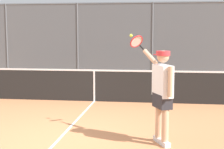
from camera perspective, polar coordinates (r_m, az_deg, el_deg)
The scene contains 4 objects.
ground_plane at distance 6.79m, azimuth -9.01°, elevation -10.77°, with size 60.00×60.00×0.00m, color #C67A4C.
fence_backdrop at distance 15.68m, azimuth 0.67°, elevation 4.43°, with size 19.27×1.37×3.34m.
tennis_net at distance 10.40m, azimuth -2.92°, elevation -1.73°, with size 11.11×0.09×1.07m.
tennis_player at distance 6.41m, azimuth 8.17°, elevation -2.40°, with size 0.89×1.21×2.02m.
Camera 1 is at (-1.87, 6.20, 2.05)m, focal length 55.73 mm.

